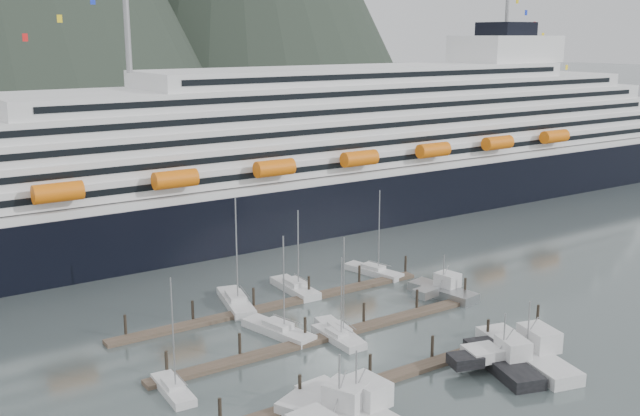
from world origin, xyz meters
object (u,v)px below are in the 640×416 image
at_px(sailboat_c, 337,338).
at_px(trawler_d, 502,361).
at_px(trawler_e, 442,290).
at_px(trawler_c, 525,353).
at_px(trawler_a, 354,411).
at_px(cruise_ship, 327,159).
at_px(sailboat_d, 340,333).
at_px(sailboat_e, 236,303).
at_px(sailboat_a, 173,390).
at_px(sailboat_b, 278,331).
at_px(sailboat_f, 295,288).
at_px(sailboat_g, 373,272).

height_order(sailboat_c, trawler_d, sailboat_c).
relative_size(sailboat_c, trawler_d, 0.88).
distance_m(trawler_d, trawler_e, 24.05).
bearing_deg(trawler_c, trawler_a, 103.89).
distance_m(cruise_ship, sailboat_d, 63.30).
bearing_deg(sailboat_e, trawler_d, -142.11).
bearing_deg(cruise_ship, trawler_c, -106.13).
bearing_deg(sailboat_c, sailboat_a, 95.44).
xyz_separation_m(sailboat_b, trawler_c, (19.60, -22.49, 0.55)).
relative_size(sailboat_e, trawler_c, 1.00).
xyz_separation_m(cruise_ship, trawler_a, (-44.63, -69.96, -11.05)).
relative_size(sailboat_a, sailboat_b, 0.99).
distance_m(sailboat_a, sailboat_f, 33.95).
distance_m(sailboat_c, sailboat_e, 18.30).
height_order(sailboat_g, trawler_d, sailboat_g).
bearing_deg(sailboat_c, trawler_c, -138.02).
bearing_deg(trawler_a, sailboat_b, -17.29).
xyz_separation_m(sailboat_d, sailboat_g, (18.68, 17.28, 0.01)).
relative_size(sailboat_f, trawler_e, 1.20).
height_order(sailboat_c, sailboat_d, sailboat_d).
xyz_separation_m(sailboat_b, trawler_e, (26.64, -1.09, 0.44)).
xyz_separation_m(sailboat_b, trawler_d, (15.68, -22.49, 0.49)).
height_order(sailboat_c, trawler_a, sailboat_c).
bearing_deg(sailboat_e, trawler_a, -174.60).
relative_size(trawler_a, trawler_e, 1.37).
bearing_deg(cruise_ship, sailboat_a, -136.09).
bearing_deg(sailboat_c, sailboat_g, -46.38).
height_order(sailboat_b, sailboat_f, sailboat_b).
height_order(sailboat_d, trawler_d, sailboat_d).
distance_m(cruise_ship, sailboat_a, 80.01).
bearing_deg(trawler_d, trawler_a, 107.69).
relative_size(sailboat_e, sailboat_f, 1.24).
bearing_deg(sailboat_c, cruise_ship, -32.34).
relative_size(cruise_ship, sailboat_b, 15.60).
relative_size(sailboat_d, trawler_a, 0.91).
height_order(sailboat_d, sailboat_f, sailboat_d).
bearing_deg(trawler_a, trawler_c, -95.08).
distance_m(trawler_c, trawler_d, 3.92).
relative_size(sailboat_a, sailboat_d, 0.99).
bearing_deg(sailboat_e, cruise_ship, -34.21).
xyz_separation_m(sailboat_a, sailboat_g, (41.90, 19.95, 0.00)).
distance_m(sailboat_b, trawler_c, 29.84).
bearing_deg(sailboat_b, cruise_ship, -53.03).
height_order(sailboat_b, trawler_e, sailboat_b).
bearing_deg(sailboat_f, sailboat_c, 166.34).
xyz_separation_m(sailboat_e, trawler_c, (19.27, -34.46, 0.53)).
relative_size(sailboat_d, trawler_c, 0.84).
xyz_separation_m(cruise_ship, trawler_d, (-24.13, -69.90, -11.12)).
xyz_separation_m(trawler_a, trawler_e, (31.46, 21.46, -0.12)).
distance_m(sailboat_d, trawler_d, 20.15).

